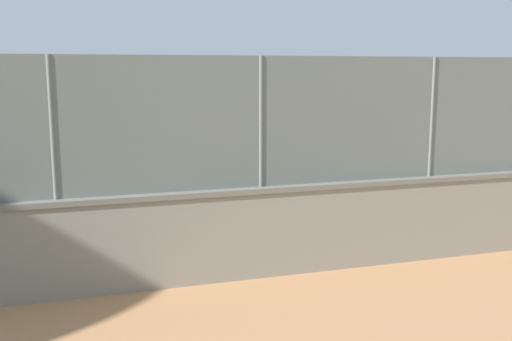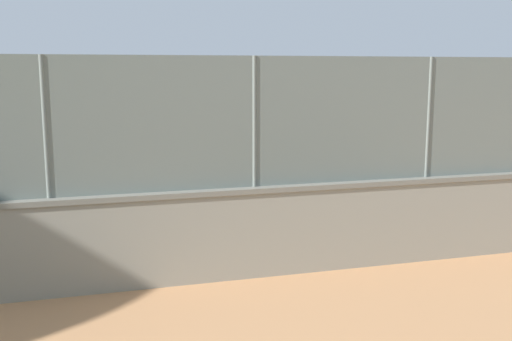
{
  "view_description": "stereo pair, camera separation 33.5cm",
  "coord_description": "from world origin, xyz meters",
  "views": [
    {
      "loc": [
        2.36,
        20.46,
        3.21
      ],
      "look_at": [
        -1.41,
        8.29,
        1.02
      ],
      "focal_mm": 41.51,
      "sensor_mm": 36.0,
      "label": 1
    },
    {
      "loc": [
        2.04,
        20.55,
        3.21
      ],
      "look_at": [
        -1.41,
        8.29,
        1.02
      ],
      "focal_mm": 41.51,
      "sensor_mm": 36.0,
      "label": 2
    }
  ],
  "objects": [
    {
      "name": "spare_ball_by_wall",
      "position": [
        -2.83,
        10.96,
        0.05
      ],
      "size": [
        0.09,
        0.09,
        0.09
      ],
      "primitive_type": "sphere",
      "color": "orange",
      "rests_on": "ground_plane"
    },
    {
      "name": "player_at_service_line",
      "position": [
        2.72,
        1.32,
        0.88
      ],
      "size": [
        0.83,
        0.69,
        1.51
      ],
      "color": "navy",
      "rests_on": "ground_plane"
    },
    {
      "name": "fence_panel_on_wall",
      "position": [
        -1.86,
        11.91,
        2.42
      ],
      "size": [
        33.07,
        0.32,
        1.99
      ],
      "color": "slate",
      "rests_on": "perimeter_wall"
    },
    {
      "name": "sports_ball",
      "position": [
        -0.83,
        10.04,
        0.08
      ],
      "size": [
        0.15,
        0.15,
        0.15
      ],
      "primitive_type": "sphere",
      "color": "#3399D8",
      "rests_on": "ground_plane"
    },
    {
      "name": "ground_plane",
      "position": [
        0.0,
        0.0,
        0.0
      ],
      "size": [
        260.0,
        260.0,
        0.0
      ],
      "primitive_type": "plane",
      "color": "tan"
    },
    {
      "name": "player_near_wall_returning",
      "position": [
        -5.16,
        9.85,
        0.97
      ],
      "size": [
        1.24,
        0.76,
        1.63
      ],
      "color": "navy",
      "rests_on": "ground_plane"
    },
    {
      "name": "player_foreground_swinging",
      "position": [
        -1.19,
        8.35,
        1.01
      ],
      "size": [
        1.23,
        0.73,
        1.7
      ],
      "color": "#591919",
      "rests_on": "ground_plane"
    },
    {
      "name": "perimeter_wall",
      "position": [
        -1.86,
        11.91,
        0.72
      ],
      "size": [
        33.68,
        0.68,
        1.42
      ],
      "color": "gray",
      "rests_on": "ground_plane"
    }
  ]
}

